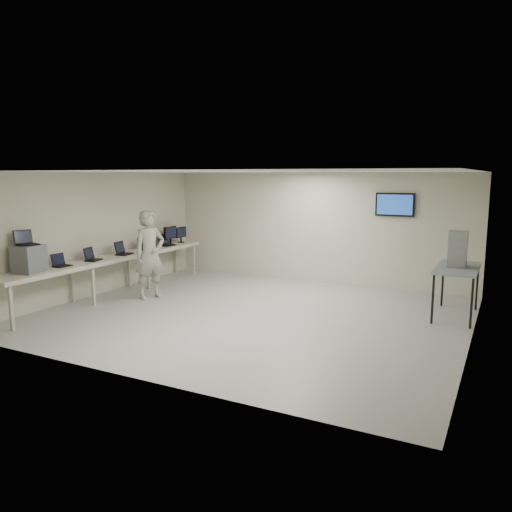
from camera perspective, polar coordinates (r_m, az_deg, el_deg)
The scene contains 14 objects.
room at distance 9.69m, azimuth -0.21°, elevation 1.39°, with size 8.01×7.01×2.81m.
workbench at distance 11.83m, azimuth -16.12°, elevation -0.41°, with size 0.76×6.00×0.90m.
equipment_box at distance 10.40m, azimuth -24.51°, elevation -0.30°, with size 0.44×0.50×0.52m, color #575A5E.
laptop_on_box at distance 10.40m, azimuth -24.83°, elevation 1.55°, with size 0.40×0.43×0.28m.
laptop_0 at distance 10.88m, azimuth -21.45°, elevation -0.76°, with size 0.28×0.34×0.26m.
laptop_1 at distance 11.41m, azimuth -18.28°, elevation -0.12°, with size 0.37×0.41×0.28m.
laptop_2 at distance 12.07m, azimuth -15.03°, elevation 0.55°, with size 0.38×0.43×0.30m.
laptop_3 at distance 12.73m, azimuth -12.34°, elevation 1.09°, with size 0.43×0.46×0.30m.
laptop_4 at distance 13.32m, azimuth -10.29°, elevation 1.51°, with size 0.35×0.41×0.30m.
monitor_near at distance 13.46m, azimuth -9.78°, elevation 2.53°, with size 0.22×0.49×0.49m.
monitor_far at distance 13.85m, azimuth -8.57°, elevation 2.60°, with size 0.19×0.43×0.43m.
soldier at distance 11.31m, azimuth -12.04°, elevation 0.14°, with size 0.72×0.47×1.97m, color gray.
side_table at distance 10.39m, azimuth 22.04°, elevation -1.55°, with size 0.76×1.64×0.98m.
storage_bins at distance 10.32m, azimuth 22.07°, elevation 0.73°, with size 0.33×0.37×0.69m.
Camera 1 is at (4.44, -8.47, 2.74)m, focal length 35.00 mm.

